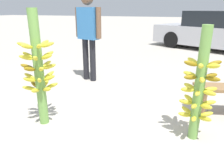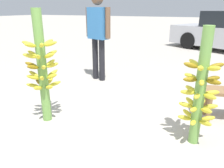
# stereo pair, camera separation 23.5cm
# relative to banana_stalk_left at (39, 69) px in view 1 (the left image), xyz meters

# --- Properties ---
(ground_plane) EXTENTS (80.00, 80.00, 0.00)m
(ground_plane) POSITION_rel_banana_stalk_left_xyz_m (0.90, -0.06, -0.74)
(ground_plane) COLOR #B2AA9E
(banana_stalk_left) EXTENTS (0.44, 0.45, 1.45)m
(banana_stalk_left) POSITION_rel_banana_stalk_left_xyz_m (0.00, 0.00, 0.00)
(banana_stalk_left) COLOR #6B9E47
(banana_stalk_left) RESTS_ON ground_plane
(banana_stalk_center) EXTENTS (0.41, 0.42, 1.29)m
(banana_stalk_center) POSITION_rel_banana_stalk_left_xyz_m (1.86, 0.32, -0.12)
(banana_stalk_center) COLOR #6B9E47
(banana_stalk_center) RESTS_ON ground_plane
(vendor_person) EXTENTS (0.64, 0.30, 1.73)m
(vendor_person) POSITION_rel_banana_stalk_left_xyz_m (-0.25, 1.89, 0.30)
(vendor_person) COLOR black
(vendor_person) RESTS_ON ground_plane
(parked_car) EXTENTS (4.72, 3.48, 1.36)m
(parked_car) POSITION_rel_banana_stalk_left_xyz_m (2.53, 6.77, -0.08)
(parked_car) COLOR #B7B7BC
(parked_car) RESTS_ON ground_plane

